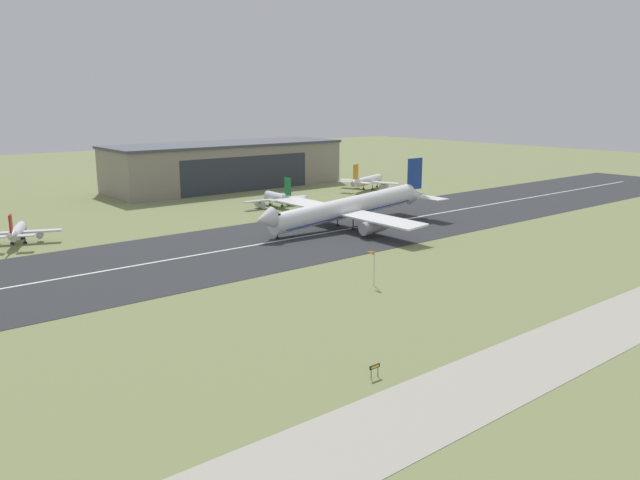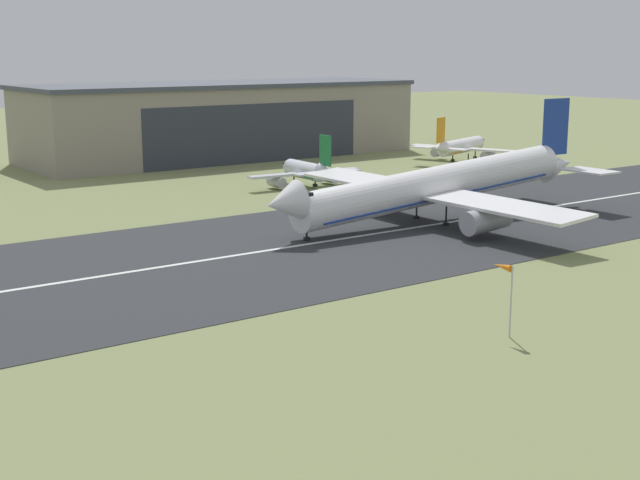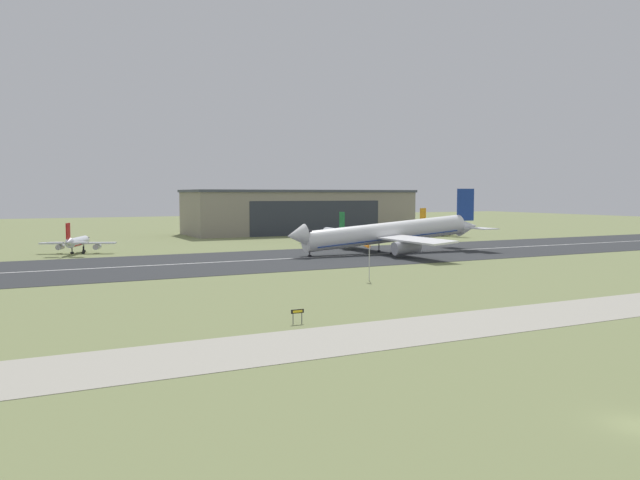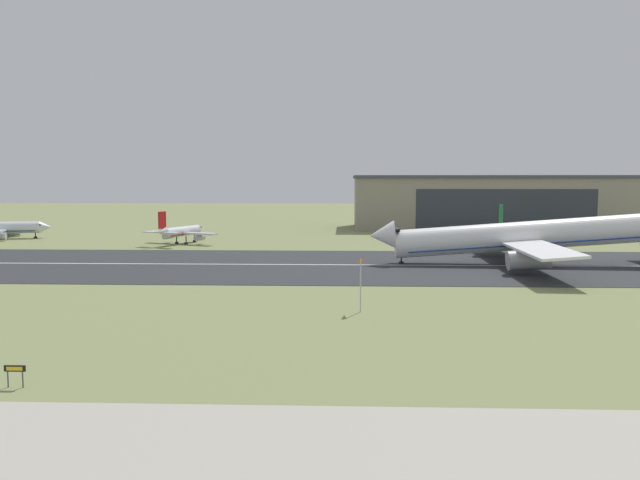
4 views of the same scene
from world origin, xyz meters
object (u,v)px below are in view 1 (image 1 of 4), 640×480
at_px(airplane_parked_far_east, 368,181).
at_px(runway_sign, 375,368).
at_px(airplane_landing, 348,208).
at_px(airplane_parked_centre, 17,232).
at_px(airplane_parked_east, 277,198).
at_px(windsock_pole, 371,254).

relative_size(airplane_parked_far_east, runway_sign, 14.52).
relative_size(airplane_landing, runway_sign, 33.89).
xyz_separation_m(airplane_parked_centre, airplane_parked_east, (72.51, 3.12, -0.07)).
bearing_deg(airplane_parked_east, airplane_parked_centre, -177.53).
distance_m(airplane_parked_far_east, runway_sign, 152.93).
bearing_deg(airplane_parked_far_east, runway_sign, -133.13).
distance_m(airplane_parked_east, airplane_parked_far_east, 46.92).
bearing_deg(airplane_parked_centre, runway_sign, -82.00).
bearing_deg(airplane_landing, runway_sign, -129.53).
height_order(airplane_parked_east, windsock_pole, airplane_parked_east).
bearing_deg(airplane_parked_centre, windsock_pole, -61.26).
height_order(airplane_landing, airplane_parked_east, airplane_landing).
height_order(airplane_landing, airplane_parked_centre, airplane_landing).
bearing_deg(windsock_pole, airplane_landing, 52.98).
bearing_deg(windsock_pole, airplane_parked_centre, 118.74).
xyz_separation_m(airplane_landing, runway_sign, (-54.91, -66.54, -3.69)).
distance_m(airplane_parked_east, windsock_pole, 81.87).
bearing_deg(runway_sign, airplane_parked_centre, 98.00).
xyz_separation_m(airplane_landing, windsock_pole, (-29.53, -39.16, 0.45)).
height_order(airplane_parked_centre, airplane_parked_far_east, airplane_parked_far_east).
xyz_separation_m(airplane_parked_centre, runway_sign, (13.92, -99.05, -1.61)).
relative_size(airplane_landing, windsock_pole, 9.09).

